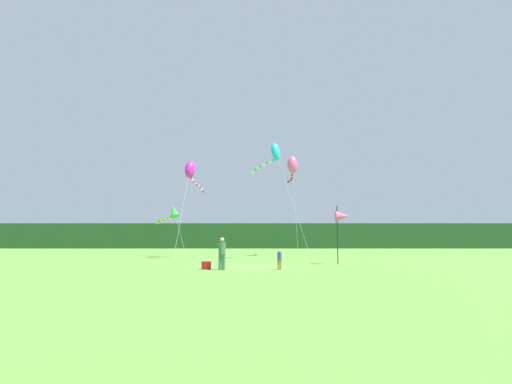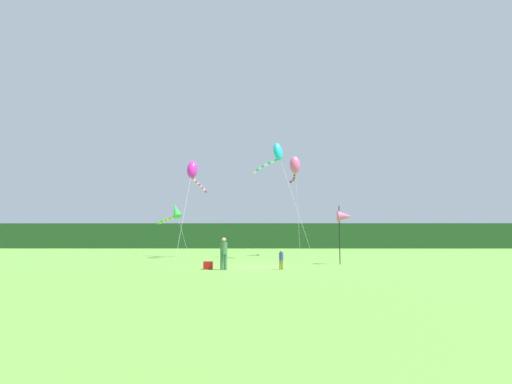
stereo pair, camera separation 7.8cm
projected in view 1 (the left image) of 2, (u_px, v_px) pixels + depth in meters
The scene contains 10 objects.
ground_plane at pixel (256, 267), 25.50m from camera, with size 120.00×120.00×0.00m, color #5B9338.
distant_treeline at pixel (257, 236), 70.46m from camera, with size 108.00×2.91×3.97m, color #234C23.
person_adult at pixel (224, 252), 22.97m from camera, with size 0.37×0.37×1.68m.
person_child at pixel (282, 258), 23.14m from camera, with size 0.23×0.23×1.05m.
cooler_box at pixel (209, 265), 23.33m from camera, with size 0.49×0.35×0.42m, color red.
banner_flag_pole at pixel (345, 217), 28.07m from camera, with size 0.90×0.70×3.71m.
kite_magenta at pixel (193, 171), 36.55m from camera, with size 1.30×8.41×8.22m.
kite_rainbow at pixel (295, 166), 41.43m from camera, with size 1.08×5.35×9.43m.
kite_green at pixel (175, 212), 39.54m from camera, with size 3.71×3.81×4.87m.
kite_cyan at pixel (276, 154), 36.29m from camera, with size 4.55×6.31×9.60m.
Camera 1 is at (0.15, -25.82, 1.67)m, focal length 30.72 mm.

